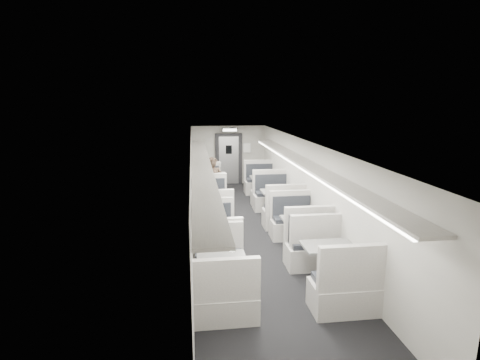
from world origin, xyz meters
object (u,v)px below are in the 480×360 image
object	(u,v)px
booth_right_d	(328,265)
booth_left_d	(222,275)
booth_left_c	(215,239)
vestibule_door	(229,159)
booth_left_a	(207,190)
passenger	(214,184)
booth_left_b	(210,209)
booth_right_a	(264,188)
booth_right_c	(301,234)
booth_right_b	(278,204)
exit_sign	(230,130)

from	to	relation	value
booth_right_d	booth_left_d	bearing A→B (deg)	-177.71
booth_left_c	vestibule_door	distance (m)	7.23
booth_left_a	passenger	bearing A→B (deg)	-80.65
booth_left_b	booth_right_a	distance (m)	3.08
booth_right_d	booth_right_c	bearing A→B (deg)	90.00
booth_right_c	booth_right_b	bearing A→B (deg)	90.00
booth_left_b	vestibule_door	world-z (taller)	vestibule_door
vestibule_door	booth_left_b	bearing A→B (deg)	-101.66
booth_left_a	booth_left_c	world-z (taller)	booth_left_a
booth_left_a	passenger	xyz separation A→B (m)	(0.17, -1.04, 0.44)
booth_right_c	booth_right_d	size ratio (longest dim) A/B	0.95
booth_left_c	booth_right_a	bearing A→B (deg)	66.62
booth_left_a	booth_right_b	size ratio (longest dim) A/B	0.95
booth_left_d	vestibule_door	distance (m)	9.00
booth_right_c	vestibule_door	distance (m)	7.20
exit_sign	booth_left_b	bearing A→B (deg)	-102.93
booth_right_c	vestibule_door	xyz separation A→B (m)	(-1.00, 7.10, 0.64)
booth_right_d	exit_sign	size ratio (longest dim) A/B	3.76
exit_sign	booth_right_d	bearing A→B (deg)	-83.18
booth_right_b	booth_right_c	bearing A→B (deg)	-90.00
booth_right_b	booth_right_d	distance (m)	4.21
booth_right_b	exit_sign	bearing A→B (deg)	103.56
booth_right_a	booth_right_d	bearing A→B (deg)	-90.00
booth_left_b	passenger	size ratio (longest dim) A/B	1.35
exit_sign	booth_left_c	bearing A→B (deg)	-98.57
exit_sign	booth_right_b	bearing A→B (deg)	-76.44
exit_sign	booth_right_c	bearing A→B (deg)	-81.41
booth_left_c	booth_left_d	size ratio (longest dim) A/B	0.96
booth_left_d	booth_right_b	xyz separation A→B (m)	(2.00, 4.29, 0.04)
booth_right_a	vestibule_door	xyz separation A→B (m)	(-1.00, 2.50, 0.63)
booth_left_b	exit_sign	bearing A→B (deg)	77.07
booth_left_d	booth_right_a	distance (m)	6.73
vestibule_door	exit_sign	bearing A→B (deg)	-90.00
booth_left_c	passenger	size ratio (longest dim) A/B	1.21
booth_left_b	exit_sign	distance (m)	4.85
booth_left_d	booth_left_c	bearing A→B (deg)	90.00
booth_left_d	booth_right_c	bearing A→B (deg)	42.29
booth_left_a	vestibule_door	xyz separation A→B (m)	(1.00, 2.51, 0.64)
booth_left_b	passenger	world-z (taller)	passenger
booth_right_a	booth_right_b	bearing A→B (deg)	-90.00
booth_right_a	exit_sign	bearing A→B (deg)	116.42
booth_left_d	exit_sign	size ratio (longest dim) A/B	3.40
booth_right_b	vestibule_door	bearing A→B (deg)	102.17
booth_left_d	booth_right_b	bearing A→B (deg)	65.00
booth_left_b	booth_left_c	size ratio (longest dim) A/B	1.12
booth_left_a	exit_sign	world-z (taller)	exit_sign
booth_left_c	booth_left_d	xyz separation A→B (m)	(0.00, -1.80, 0.01)
booth_right_a	exit_sign	xyz separation A→B (m)	(-1.00, 2.01, 1.87)
booth_left_b	booth_right_d	world-z (taller)	booth_right_d
booth_left_a	booth_right_d	size ratio (longest dim) A/B	0.96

